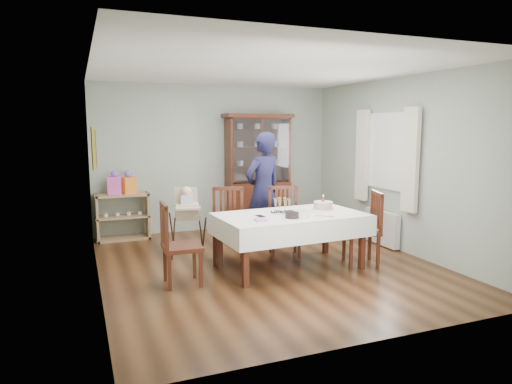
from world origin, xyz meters
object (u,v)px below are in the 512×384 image
chair_far_right (284,236)px  high_chair (187,228)px  dining_table (290,241)px  gift_bag_pink (115,184)px  champagne_tray (282,208)px  china_cabinet (258,170)px  gift_bag_orange (129,183)px  sideboard (123,217)px  chair_far_left (228,240)px  chair_end_left (181,260)px  birthday_cake (323,206)px  chair_end_right (362,243)px  woman (263,191)px

chair_far_right → high_chair: (-1.34, 0.61, 0.10)m
dining_table → gift_bag_pink: (-2.10, 2.51, 0.60)m
high_chair → champagne_tray: (1.09, -1.07, 0.41)m
china_cabinet → champagne_tray: china_cabinet is taller
china_cabinet → gift_bag_orange: bearing=180.0°
gift_bag_orange → sideboard: bearing=170.4°
chair_far_left → gift_bag_orange: 2.31m
chair_far_left → gift_bag_orange: bearing=140.0°
chair_end_left → birthday_cake: size_ratio=3.25×
high_chair → gift_bag_orange: size_ratio=2.59×
dining_table → chair_end_right: 1.06m
dining_table → chair_end_left: chair_end_left is taller
sideboard → chair_end_left: size_ratio=0.88×
chair_end_right → gift_bag_orange: (-2.90, 2.70, 0.67)m
chair_far_left → gift_bag_pink: bearing=144.8°
woman → gift_bag_pink: 2.56m
sideboard → chair_far_right: size_ratio=0.87×
gift_bag_pink → birthday_cake: bearing=-41.8°
birthday_cake → chair_far_right: bearing=130.7°
chair_end_left → high_chair: (0.38, 1.28, 0.10)m
high_chair → champagne_tray: 1.59m
china_cabinet → sideboard: 2.60m
high_chair → birthday_cake: high_chair is taller
dining_table → gift_bag_pink: size_ratio=5.03×
china_cabinet → chair_far_left: bearing=-122.7°
chair_far_right → chair_end_left: chair_far_right is taller
china_cabinet → birthday_cake: bearing=-88.6°
chair_end_left → woman: woman is taller
gift_bag_pink → woman: bearing=-32.3°
woman → birthday_cake: bearing=98.1°
dining_table → woman: woman is taller
chair_far_right → chair_far_left: bearing=-166.2°
chair_end_left → woman: bearing=-50.3°
high_chair → champagne_tray: bearing=-36.0°
china_cabinet → chair_end_left: china_cabinet is taller
china_cabinet → chair_far_right: 2.12m
high_chair → gift_bag_pink: (-0.94, 1.32, 0.57)m
dining_table → china_cabinet: size_ratio=0.95×
china_cabinet → gift_bag_pink: 2.61m
gift_bag_orange → chair_end_left: bearing=-82.9°
china_cabinet → gift_bag_pink: size_ratio=5.30×
china_cabinet → chair_far_left: 2.37m
sideboard → champagne_tray: bearing=-51.6°
sideboard → birthday_cake: size_ratio=2.85×
champagne_tray → sideboard: bearing=128.4°
chair_end_left → chair_end_right: bearing=-90.1°
dining_table → woman: 1.27m
chair_far_right → chair_end_left: (-1.72, -0.67, -0.00)m
gift_bag_orange → high_chair: bearing=-61.8°
champagne_tray → gift_bag_orange: bearing=126.9°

